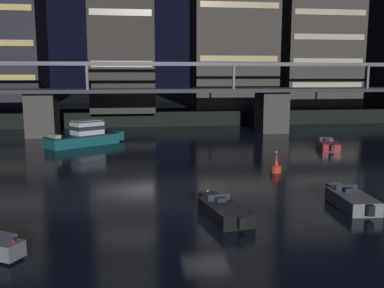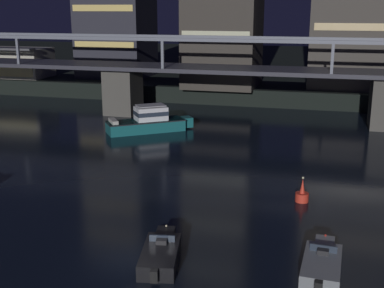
{
  "view_description": "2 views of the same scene",
  "coord_description": "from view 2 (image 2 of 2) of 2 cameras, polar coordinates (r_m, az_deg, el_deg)",
  "views": [
    {
      "loc": [
        -3.82,
        -22.1,
        7.84
      ],
      "look_at": [
        1.42,
        15.63,
        1.72
      ],
      "focal_mm": 40.54,
      "sensor_mm": 36.0,
      "label": 1
    },
    {
      "loc": [
        8.72,
        -22.04,
        12.68
      ],
      "look_at": [
        -0.99,
        14.53,
        2.46
      ],
      "focal_mm": 47.66,
      "sensor_mm": 36.0,
      "label": 2
    }
  ],
  "objects": [
    {
      "name": "waterfront_pavilion",
      "position": [
        84.34,
        -19.66,
        8.63
      ],
      "size": [
        12.4,
        7.4,
        4.7
      ],
      "color": "#B2AD9E",
      "rests_on": "far_riverbank"
    },
    {
      "name": "river_bridge",
      "position": [
        58.61,
        6.2,
        6.81
      ],
      "size": [
        97.29,
        6.4,
        9.38
      ],
      "color": "#4C4944",
      "rests_on": "ground"
    },
    {
      "name": "ground_plane",
      "position": [
        26.88,
        -6.08,
        -13.13
      ],
      "size": [
        400.0,
        400.0,
        0.0
      ],
      "primitive_type": "plane",
      "color": "black"
    },
    {
      "name": "channel_buoy",
      "position": [
        35.13,
        12.21,
        -5.57
      ],
      "size": [
        0.9,
        0.9,
        1.76
      ],
      "color": "red",
      "rests_on": "ground"
    },
    {
      "name": "speedboat_mid_left",
      "position": [
        26.53,
        14.33,
        -12.93
      ],
      "size": [
        1.98,
        5.22,
        1.16
      ],
      "color": "gray",
      "rests_on": "ground"
    },
    {
      "name": "speedboat_mid_right",
      "position": [
        26.79,
        -3.52,
        -12.17
      ],
      "size": [
        2.5,
        5.22,
        1.16
      ],
      "color": "black",
      "rests_on": "ground"
    },
    {
      "name": "far_riverbank",
      "position": [
        106.36,
        10.19,
        8.62
      ],
      "size": [
        240.0,
        80.0,
        2.2
      ],
      "primitive_type": "cube",
      "color": "black",
      "rests_on": "ground"
    },
    {
      "name": "cabin_cruiser_near_left",
      "position": [
        53.63,
        -4.89,
        2.53
      ],
      "size": [
        8.61,
        7.03,
        2.79
      ],
      "color": "#196066",
      "rests_on": "ground"
    }
  ]
}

